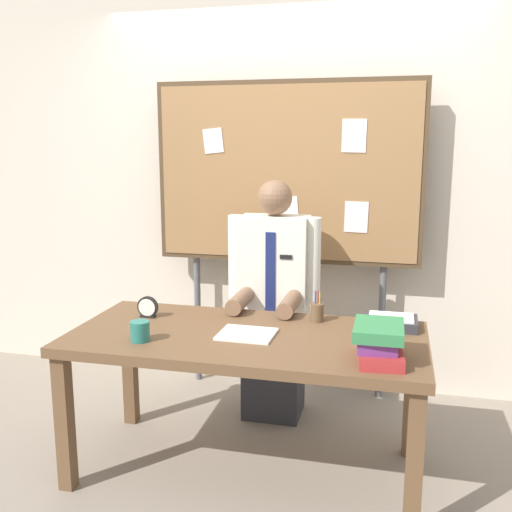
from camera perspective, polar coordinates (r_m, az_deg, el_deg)
The scene contains 11 objects.
ground_plane at distance 3.18m, azimuth -0.89°, elevation -20.17°, with size 12.00×12.00×0.00m, color gray.
back_wall at distance 3.93m, azimuth 3.55°, elevation 6.71°, with size 6.40×0.08×2.70m, color beige.
desk at distance 2.90m, azimuth -0.93°, elevation -9.17°, with size 1.73×0.82×0.73m.
person at distance 3.49m, azimuth 1.75°, elevation -5.24°, with size 0.55×0.56×1.44m.
bulletin_board at distance 3.72m, azimuth 3.01°, elevation 7.78°, with size 1.70×0.09×2.03m.
book_stack at distance 2.57m, azimuth 11.90°, elevation -8.23°, with size 0.22×0.31×0.16m.
open_notebook at distance 2.85m, azimuth -0.91°, elevation -7.64°, with size 0.27×0.23×0.01m, color white.
desk_clock at distance 3.17m, azimuth -10.54°, elevation -5.01°, with size 0.11×0.04×0.11m.
coffee_mug at distance 2.81m, azimuth -11.27°, elevation -7.22°, with size 0.09×0.09×0.10m, color #267266.
pen_holder at distance 3.07m, azimuth 5.99°, elevation -5.48°, with size 0.07×0.07×0.16m.
paper_tray at distance 3.04m, azimuth 13.06°, elevation -6.30°, with size 0.26×0.20×0.06m.
Camera 1 is at (0.68, -2.63, 1.65)m, focal length 40.92 mm.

